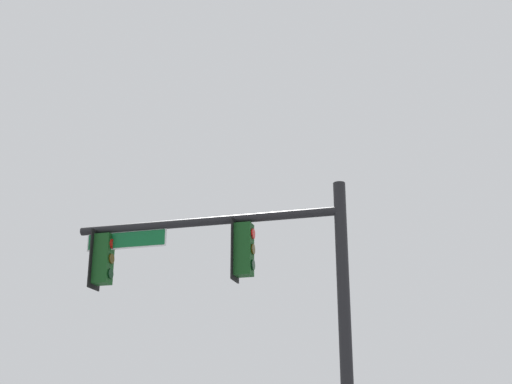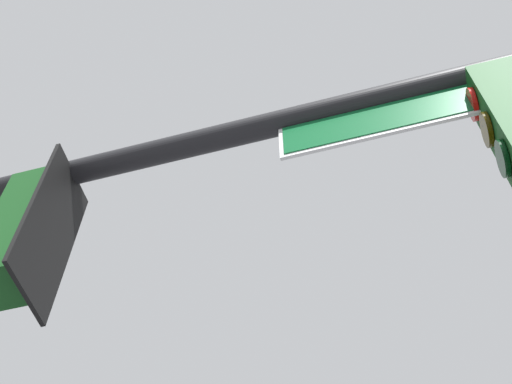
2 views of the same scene
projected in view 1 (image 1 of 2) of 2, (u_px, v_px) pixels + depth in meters
name	position (u px, v px, depth m)	size (l,w,h in m)	color
signal_pole_near	(249.00, 289.00, 14.40)	(5.92, 0.54, 6.92)	black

